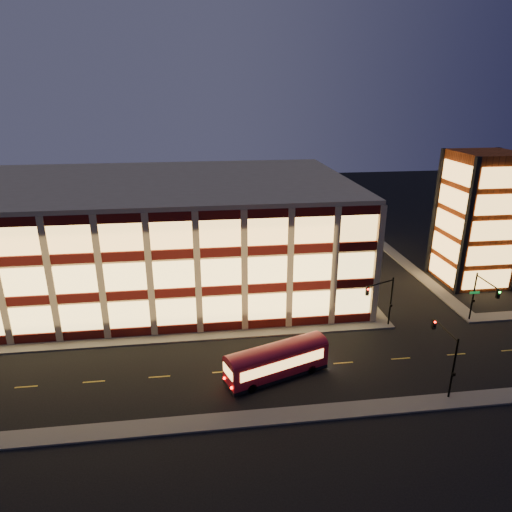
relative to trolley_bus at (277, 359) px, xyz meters
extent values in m
plane|color=black|center=(-9.02, 7.34, -1.87)|extent=(200.00, 200.00, 0.00)
cube|color=#514F4C|center=(-12.02, 8.34, -1.79)|extent=(54.00, 2.00, 0.15)
cube|color=#514F4C|center=(13.98, 24.34, -1.79)|extent=(2.00, 30.00, 0.15)
cube|color=#514F4C|center=(24.98, 24.34, -1.79)|extent=(2.00, 30.00, 0.15)
cube|color=#514F4C|center=(-9.02, -5.66, -1.79)|extent=(100.00, 2.00, 0.15)
cube|color=tan|center=(-12.02, 24.34, 5.13)|extent=(50.00, 30.00, 14.00)
cube|color=tan|center=(-12.02, 24.34, 12.38)|extent=(50.40, 30.40, 0.50)
cube|color=#470C0A|center=(-12.02, 9.22, -1.22)|extent=(50.10, 0.25, 1.00)
cube|color=#F9C968|center=(-12.02, 9.24, 0.88)|extent=(49.00, 0.20, 3.00)
cube|color=#470C0A|center=(13.10, 24.34, -1.22)|extent=(0.25, 30.10, 1.00)
cube|color=#F9C968|center=(13.08, 24.34, 0.88)|extent=(0.20, 29.00, 3.00)
cube|color=#470C0A|center=(-12.02, 9.22, 3.18)|extent=(50.10, 0.25, 1.00)
cube|color=#F9C968|center=(-12.02, 9.24, 5.28)|extent=(49.00, 0.20, 3.00)
cube|color=#470C0A|center=(13.10, 24.34, 3.18)|extent=(0.25, 30.10, 1.00)
cube|color=#F9C968|center=(13.08, 24.34, 5.28)|extent=(0.20, 29.00, 3.00)
cube|color=#470C0A|center=(-12.02, 9.22, 7.58)|extent=(50.10, 0.25, 1.00)
cube|color=#F9C968|center=(-12.02, 9.24, 9.68)|extent=(49.00, 0.20, 3.00)
cube|color=#470C0A|center=(13.10, 24.34, 7.58)|extent=(0.25, 30.10, 1.00)
cube|color=#F9C968|center=(13.08, 24.34, 9.68)|extent=(0.20, 29.00, 3.00)
cube|color=#8C3814|center=(30.98, 19.34, 7.13)|extent=(8.00, 8.00, 18.00)
cube|color=black|center=(26.98, 15.34, 7.13)|extent=(0.60, 0.60, 18.00)
cube|color=black|center=(26.98, 23.34, 7.13)|extent=(0.60, 0.60, 18.00)
cube|color=black|center=(34.98, 23.34, 7.13)|extent=(0.60, 0.60, 18.00)
cube|color=#EEAD53|center=(30.98, 15.26, -0.07)|extent=(6.60, 0.16, 2.60)
cube|color=#EEAD53|center=(26.90, 19.34, -0.07)|extent=(0.16, 6.60, 2.60)
cube|color=#EEAD53|center=(30.98, 15.26, 3.33)|extent=(6.60, 0.16, 2.60)
cube|color=#EEAD53|center=(26.90, 19.34, 3.33)|extent=(0.16, 6.60, 2.60)
cube|color=#EEAD53|center=(30.98, 15.26, 6.73)|extent=(6.60, 0.16, 2.60)
cube|color=#EEAD53|center=(26.90, 19.34, 6.73)|extent=(0.16, 6.60, 2.60)
cube|color=#EEAD53|center=(30.98, 15.26, 10.13)|extent=(6.60, 0.16, 2.60)
cube|color=#EEAD53|center=(26.90, 19.34, 10.13)|extent=(0.16, 6.60, 2.60)
cube|color=#EEAD53|center=(30.98, 15.26, 13.53)|extent=(6.60, 0.16, 2.60)
cube|color=#EEAD53|center=(26.90, 19.34, 13.53)|extent=(0.16, 6.60, 2.60)
cylinder|color=black|center=(14.48, 8.14, 1.13)|extent=(0.18, 0.18, 6.00)
cylinder|color=black|center=(12.73, 7.39, 3.83)|extent=(3.56, 1.63, 0.14)
cube|color=black|center=(10.98, 6.64, 3.33)|extent=(0.32, 0.32, 0.95)
sphere|color=#FF0C05|center=(10.98, 6.46, 3.63)|extent=(0.20, 0.20, 0.20)
cube|color=black|center=(14.48, 7.94, 0.73)|extent=(0.25, 0.18, 0.28)
cylinder|color=black|center=(24.48, 8.14, 1.13)|extent=(0.18, 0.18, 6.00)
cylinder|color=black|center=(24.48, 6.14, 3.83)|extent=(0.14, 4.00, 0.14)
cube|color=black|center=(24.48, 4.14, 3.33)|extent=(0.32, 0.32, 0.95)
sphere|color=#0CFF26|center=(24.48, 3.96, 3.63)|extent=(0.20, 0.20, 0.20)
cube|color=black|center=(24.48, 7.94, 0.73)|extent=(0.25, 0.18, 0.28)
cube|color=#0C7226|center=(24.48, 7.99, 1.73)|extent=(1.20, 0.06, 0.28)
cylinder|color=black|center=(14.48, -5.16, 1.13)|extent=(0.18, 0.18, 6.00)
cylinder|color=black|center=(14.48, -3.16, 3.83)|extent=(0.14, 4.00, 0.14)
cube|color=black|center=(14.48, -1.16, 3.33)|extent=(0.32, 0.32, 0.95)
sphere|color=#FF0C05|center=(14.48, -1.34, 3.63)|extent=(0.20, 0.20, 0.20)
cube|color=black|center=(14.48, -5.36, 0.73)|extent=(0.25, 0.18, 0.28)
cube|color=maroon|center=(0.00, 0.00, -0.18)|extent=(10.21, 5.72, 2.29)
cube|color=black|center=(0.00, 0.00, -1.52)|extent=(10.21, 5.72, 0.35)
cylinder|color=black|center=(-2.62, -2.11, -1.42)|extent=(0.94, 0.59, 0.90)
cylinder|color=black|center=(-3.37, -0.05, -1.42)|extent=(0.94, 0.59, 0.90)
cylinder|color=black|center=(3.37, 0.05, -1.42)|extent=(0.94, 0.59, 0.90)
cylinder|color=black|center=(2.62, 2.11, -1.42)|extent=(0.94, 0.59, 0.90)
cube|color=#EEAD53|center=(0.43, -1.20, 0.12)|extent=(8.26, 3.03, 1.00)
cube|color=#EEAD53|center=(-0.43, 1.20, 0.12)|extent=(8.26, 3.03, 1.00)
camera|label=1|loc=(-6.66, -36.09, 23.78)|focal=32.00mm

